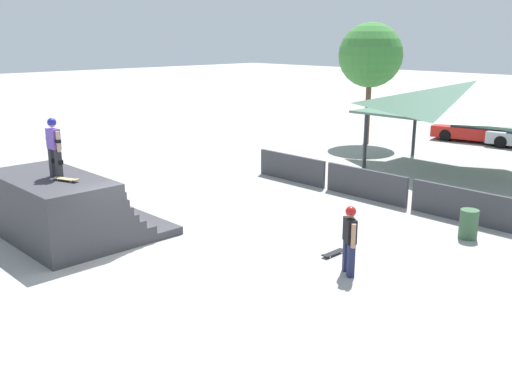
# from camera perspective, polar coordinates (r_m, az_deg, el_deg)

# --- Properties ---
(ground_plane) EXTENTS (160.00, 160.00, 0.00)m
(ground_plane) POSITION_cam_1_polar(r_m,az_deg,el_deg) (14.91, -10.47, -6.96)
(ground_plane) COLOR #A3A09B
(quarter_pipe_ramp) EXTENTS (4.25, 3.97, 1.84)m
(quarter_pipe_ramp) POSITION_cam_1_polar(r_m,az_deg,el_deg) (17.09, -18.65, -1.71)
(quarter_pipe_ramp) COLOR #38383D
(quarter_pipe_ramp) RESTS_ON ground
(skater_on_deck) EXTENTS (0.69, 0.24, 1.63)m
(skater_on_deck) POSITION_cam_1_polar(r_m,az_deg,el_deg) (16.43, -19.57, 4.60)
(skater_on_deck) COLOR #2D2D33
(skater_on_deck) RESTS_ON quarter_pipe_ramp
(skateboard_on_deck) EXTENTS (0.78, 0.45, 0.09)m
(skateboard_on_deck) POSITION_cam_1_polar(r_m,az_deg,el_deg) (16.02, -18.37, 1.23)
(skateboard_on_deck) COLOR blue
(skateboard_on_deck) RESTS_ON quarter_pipe_ramp
(bystander_walking) EXTENTS (0.61, 0.48, 1.72)m
(bystander_walking) POSITION_cam_1_polar(r_m,az_deg,el_deg) (13.82, 9.35, -4.23)
(bystander_walking) COLOR #1E2347
(bystander_walking) RESTS_ON ground
(skateboard_on_ground) EXTENTS (0.20, 0.80, 0.09)m
(skateboard_on_ground) POSITION_cam_1_polar(r_m,az_deg,el_deg) (15.25, 7.70, -6.08)
(skateboard_on_ground) COLOR silver
(skateboard_on_ground) RESTS_ON ground
(barrier_fence) EXTENTS (10.51, 0.12, 1.05)m
(barrier_fence) POSITION_cam_1_polar(r_m,az_deg,el_deg) (20.58, 10.92, 0.79)
(barrier_fence) COLOR #3D3D42
(barrier_fence) RESTS_ON ground
(pavilion_shelter) EXTENTS (9.03, 4.70, 3.89)m
(pavilion_shelter) POSITION_cam_1_polar(r_m,az_deg,el_deg) (24.84, 21.13, 8.62)
(pavilion_shelter) COLOR #2D2D33
(pavilion_shelter) RESTS_ON ground
(tree_far_back) EXTENTS (3.32, 3.32, 6.30)m
(tree_far_back) POSITION_cam_1_polar(r_m,az_deg,el_deg) (30.91, 11.37, 13.24)
(tree_far_back) COLOR brown
(tree_far_back) RESTS_ON ground
(trash_bin) EXTENTS (0.52, 0.52, 0.85)m
(trash_bin) POSITION_cam_1_polar(r_m,az_deg,el_deg) (17.32, 20.49, -3.03)
(trash_bin) COLOR #385B3D
(trash_bin) RESTS_ON ground
(parked_car_red) EXTENTS (4.55, 2.55, 1.27)m
(parked_car_red) POSITION_cam_1_polar(r_m,az_deg,el_deg) (33.60, 20.95, 5.78)
(parked_car_red) COLOR red
(parked_car_red) RESTS_ON ground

